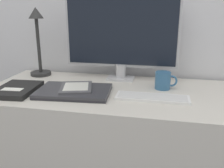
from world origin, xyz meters
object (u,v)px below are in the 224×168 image
at_px(ereader, 76,87).
at_px(monitor, 121,35).
at_px(notebook, 17,89).
at_px(coffee_mug, 163,80).
at_px(keyboard, 152,97).
at_px(desk_lamp, 38,38).
at_px(laptop, 74,91).
at_px(pen, 104,95).

bearing_deg(ereader, monitor, 58.31).
relative_size(notebook, coffee_mug, 2.34).
relative_size(keyboard, desk_lamp, 0.83).
relative_size(keyboard, coffee_mug, 2.98).
distance_m(laptop, desk_lamp, 0.48).
bearing_deg(notebook, ereader, 9.74).
bearing_deg(notebook, coffee_mug, 15.59).
xyz_separation_m(notebook, coffee_mug, (0.71, 0.20, 0.03)).
bearing_deg(notebook, desk_lamp, 96.10).
relative_size(laptop, desk_lamp, 0.90).
xyz_separation_m(laptop, notebook, (-0.29, -0.03, 0.00)).
distance_m(keyboard, ereader, 0.37).
bearing_deg(monitor, notebook, -144.64).
height_order(laptop, coffee_mug, coffee_mug).
distance_m(monitor, keyboard, 0.43).
bearing_deg(ereader, notebook, -170.26).
relative_size(monitor, desk_lamp, 1.58).
relative_size(monitor, keyboard, 1.90).
distance_m(notebook, coffee_mug, 0.74).
bearing_deg(laptop, pen, -2.94).
bearing_deg(keyboard, notebook, -176.84).
distance_m(coffee_mug, pen, 0.32).
xyz_separation_m(monitor, keyboard, (0.20, -0.29, -0.25)).
xyz_separation_m(ereader, coffee_mug, (0.42, 0.15, 0.02)).
height_order(monitor, ereader, monitor).
relative_size(laptop, coffee_mug, 3.24).
xyz_separation_m(desk_lamp, pen, (0.47, -0.29, -0.22)).
height_order(desk_lamp, notebook, desk_lamp).
xyz_separation_m(monitor, notebook, (-0.47, -0.33, -0.24)).
bearing_deg(monitor, pen, -94.91).
bearing_deg(monitor, ereader, -121.69).
height_order(ereader, pen, ereader).
xyz_separation_m(ereader, desk_lamp, (-0.33, 0.27, 0.20)).
distance_m(laptop, notebook, 0.29).
bearing_deg(notebook, monitor, 35.36).
bearing_deg(laptop, ereader, 67.83).
xyz_separation_m(ereader, notebook, (-0.29, -0.05, -0.02)).
relative_size(desk_lamp, notebook, 1.53).
bearing_deg(notebook, pen, 3.52).
relative_size(monitor, notebook, 2.42).
xyz_separation_m(laptop, desk_lamp, (-0.32, 0.29, 0.21)).
distance_m(laptop, pen, 0.15).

